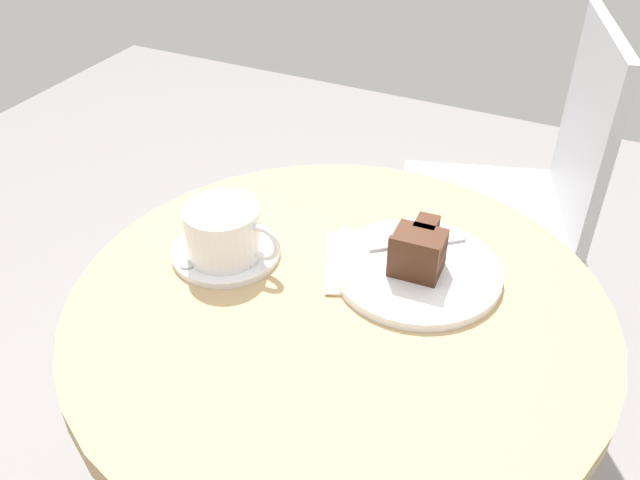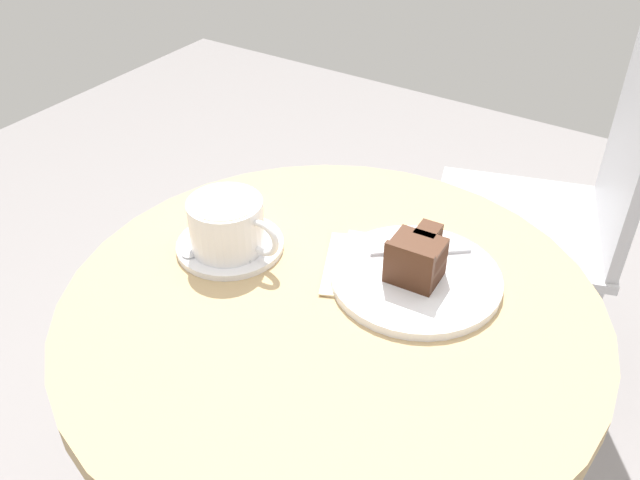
{
  "view_description": "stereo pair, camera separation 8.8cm",
  "coord_description": "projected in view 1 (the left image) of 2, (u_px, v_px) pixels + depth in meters",
  "views": [
    {
      "loc": [
        0.26,
        -0.59,
        1.31
      ],
      "look_at": [
        -0.05,
        0.06,
        0.79
      ],
      "focal_mm": 38.0,
      "sensor_mm": 36.0,
      "label": 1
    },
    {
      "loc": [
        0.33,
        -0.54,
        1.31
      ],
      "look_at": [
        -0.05,
        0.06,
        0.79
      ],
      "focal_mm": 38.0,
      "sensor_mm": 36.0,
      "label": 2
    }
  ],
  "objects": [
    {
      "name": "napkin",
      "position": [
        383.0,
        263.0,
        0.91
      ],
      "size": [
        0.2,
        0.19,
        0.0
      ],
      "rotation": [
        0.0,
        0.0,
        3.43
      ],
      "color": "beige",
      "rests_on": "cafe_table"
    },
    {
      "name": "fork",
      "position": [
        428.0,
        241.0,
        0.93
      ],
      "size": [
        0.11,
        0.1,
        0.0
      ],
      "rotation": [
        0.0,
        0.0,
        0.69
      ],
      "color": "silver",
      "rests_on": "cake_plate"
    },
    {
      "name": "cake_slice",
      "position": [
        419.0,
        250.0,
        0.87
      ],
      "size": [
        0.07,
        0.08,
        0.06
      ],
      "rotation": [
        0.0,
        0.0,
        1.63
      ],
      "color": "#422619",
      "rests_on": "cake_plate"
    },
    {
      "name": "saucer",
      "position": [
        226.0,
        252.0,
        0.92
      ],
      "size": [
        0.15,
        0.15,
        0.01
      ],
      "color": "white",
      "rests_on": "cafe_table"
    },
    {
      "name": "cafe_table",
      "position": [
        337.0,
        374.0,
        0.93
      ],
      "size": [
        0.68,
        0.68,
        0.75
      ],
      "color": "tan",
      "rests_on": "ground"
    },
    {
      "name": "teaspoon",
      "position": [
        206.0,
        265.0,
        0.89
      ],
      "size": [
        0.09,
        0.04,
        0.0
      ],
      "rotation": [
        0.0,
        0.0,
        3.54
      ],
      "color": "silver",
      "rests_on": "saucer"
    },
    {
      "name": "cake_plate",
      "position": [
        417.0,
        270.0,
        0.89
      ],
      "size": [
        0.22,
        0.22,
        0.01
      ],
      "color": "white",
      "rests_on": "cafe_table"
    },
    {
      "name": "coffee_cup",
      "position": [
        224.0,
        231.0,
        0.89
      ],
      "size": [
        0.14,
        0.1,
        0.07
      ],
      "color": "white",
      "rests_on": "saucer"
    },
    {
      "name": "cafe_chair",
      "position": [
        529.0,
        186.0,
        1.49
      ],
      "size": [
        0.48,
        0.48,
        0.88
      ],
      "rotation": [
        0.0,
        0.0,
        5.02
      ],
      "color": "#BCBCC1",
      "rests_on": "ground"
    }
  ]
}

